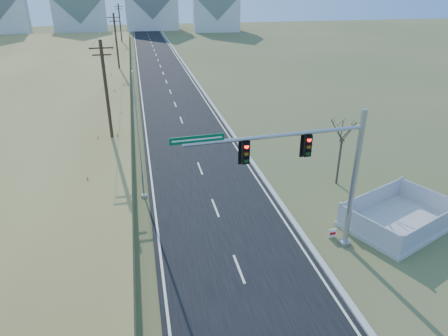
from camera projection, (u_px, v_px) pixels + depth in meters
ground at (230, 246)px, 21.42m from camera, size 260.00×260.00×0.00m
road at (161, 69)px, 65.71m from camera, size 8.00×180.00×0.06m
curb at (186, 67)px, 66.49m from camera, size 0.30×180.00×0.18m
utility_pole_near at (107, 97)px, 31.48m from camera, size 1.80×0.26×9.00m
utility_pole_mid at (117, 45)px, 58.06m from camera, size 1.80×0.26×9.00m
utility_pole_far at (120, 25)px, 84.64m from camera, size 1.80×0.26×9.00m
condo_nnw at (79, 6)px, 110.71m from camera, size 14.93×11.17×17.03m
condo_n at (151, 2)px, 117.84m from camera, size 15.27×10.20×18.54m
condo_ne at (216, 6)px, 114.55m from camera, size 14.12×10.51×16.52m
traffic_signal_mast at (322, 171)px, 19.20m from camera, size 9.45×0.95×7.53m
fence_enclosure at (398, 221)px, 23.20m from camera, size 7.32×6.25×1.41m
open_sign at (332, 233)px, 21.99m from camera, size 0.45×0.07×0.56m
flagpole at (140, 151)px, 24.96m from camera, size 0.37×0.37×8.25m
bare_tree at (343, 130)px, 26.45m from camera, size 1.87×1.87×4.97m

